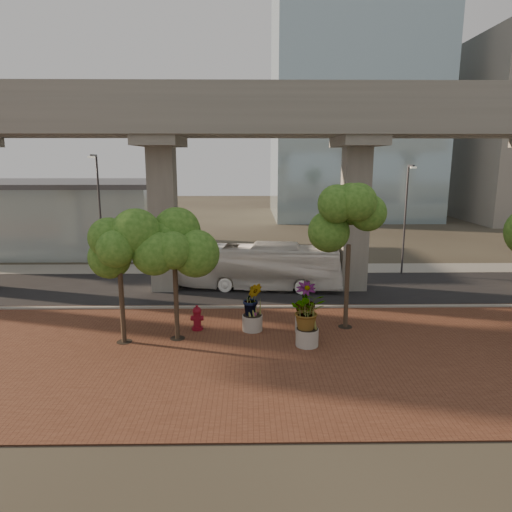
{
  "coord_description": "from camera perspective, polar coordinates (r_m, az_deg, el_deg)",
  "views": [
    {
      "loc": [
        -0.64,
        -26.47,
        8.21
      ],
      "look_at": [
        -0.23,
        0.5,
        2.5
      ],
      "focal_mm": 32.0,
      "sensor_mm": 36.0,
      "label": 1
    }
  ],
  "objects": [
    {
      "name": "fire_hydrant",
      "position": [
        22.61,
        -7.37,
        -7.69
      ],
      "size": [
        0.62,
        0.55,
        1.23
      ],
      "color": "maroon",
      "rests_on": "ground"
    },
    {
      "name": "far_sidewalk",
      "position": [
        34.95,
        0.21,
        -1.59
      ],
      "size": [
        90.0,
        3.0,
        0.06
      ],
      "primitive_type": "cube",
      "color": "gray",
      "rests_on": "ground"
    },
    {
      "name": "transit_bus",
      "position": [
        29.3,
        0.39,
        -1.35
      ],
      "size": [
        10.75,
        3.71,
        2.94
      ],
      "primitive_type": "imported",
      "rotation": [
        0.0,
        0.0,
        1.45
      ],
      "color": "silver",
      "rests_on": "ground"
    },
    {
      "name": "street_tree_far_west",
      "position": [
        20.84,
        -16.79,
        0.56
      ],
      "size": [
        3.36,
        3.36,
        5.77
      ],
      "color": "#483829",
      "rests_on": "ground"
    },
    {
      "name": "curb_strip",
      "position": [
        25.79,
        0.61,
        -6.43
      ],
      "size": [
        70.0,
        0.25,
        0.16
      ],
      "primitive_type": "cube",
      "color": "gray",
      "rests_on": "ground"
    },
    {
      "name": "street_tree_near_east",
      "position": [
        22.11,
        11.63,
        4.38
      ],
      "size": [
        4.05,
        4.05,
        7.2
      ],
      "color": "#483829",
      "rests_on": "ground"
    },
    {
      "name": "planter_front",
      "position": [
        20.4,
        6.47,
        -7.13
      ],
      "size": [
        2.26,
        2.26,
        2.48
      ],
      "color": "gray",
      "rests_on": "ground"
    },
    {
      "name": "streetlamp_west",
      "position": [
        35.3,
        -19.02,
        6.05
      ],
      "size": [
        0.42,
        1.24,
        8.54
      ],
      "color": "#2F2E33",
      "rests_on": "ground"
    },
    {
      "name": "asphalt_road",
      "position": [
        29.63,
        0.41,
        -4.1
      ],
      "size": [
        90.0,
        8.0,
        0.04
      ],
      "primitive_type": "cube",
      "color": "black",
      "rests_on": "ground"
    },
    {
      "name": "ground",
      "position": [
        27.72,
        0.5,
        -5.28
      ],
      "size": [
        160.0,
        160.0,
        0.0
      ],
      "primitive_type": "plane",
      "color": "#353027",
      "rests_on": "ground"
    },
    {
      "name": "planter_left",
      "position": [
        22.06,
        -0.46,
        -5.71
      ],
      "size": [
        2.18,
        2.18,
        2.4
      ],
      "color": "#9B978C",
      "rests_on": "ground"
    },
    {
      "name": "street_tree_near_west",
      "position": [
        20.62,
        -10.22,
        1.61
      ],
      "size": [
        3.85,
        3.85,
        6.29
      ],
      "color": "#483829",
      "rests_on": "ground"
    },
    {
      "name": "brick_plaza",
      "position": [
        20.21,
        1.05,
        -11.93
      ],
      "size": [
        70.0,
        13.0,
        0.06
      ],
      "primitive_type": "cube",
      "color": "brown",
      "rests_on": "ground"
    },
    {
      "name": "planter_right",
      "position": [
        21.99,
        6.18,
        -5.76
      ],
      "size": [
        2.3,
        2.3,
        2.46
      ],
      "color": "gray",
      "rests_on": "ground"
    },
    {
      "name": "streetlamp_east",
      "position": [
        34.21,
        18.25,
        5.24
      ],
      "size": [
        0.39,
        1.13,
        7.82
      ],
      "color": "#323238",
      "rests_on": "ground"
    },
    {
      "name": "transit_viaduct",
      "position": [
        28.49,
        0.43,
        10.09
      ],
      "size": [
        72.0,
        5.6,
        12.4
      ],
      "color": "gray",
      "rests_on": "ground"
    },
    {
      "name": "station_pavilion",
      "position": [
        46.94,
        -25.31,
        4.7
      ],
      "size": [
        23.0,
        13.0,
        6.3
      ],
      "color": "#A4B7BC",
      "rests_on": "ground"
    }
  ]
}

